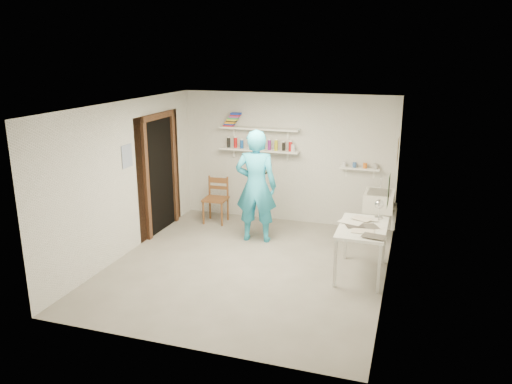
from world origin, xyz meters
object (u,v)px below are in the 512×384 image
(belfast_sink, at_px, (379,201))
(man, at_px, (256,186))
(wooden_chair, at_px, (216,199))
(work_table, at_px, (361,251))
(desk_lamp, at_px, (379,204))
(wall_clock, at_px, (262,165))

(belfast_sink, xyz_separation_m, man, (-1.96, -0.63, 0.25))
(man, xyz_separation_m, wooden_chair, (-1.00, 0.64, -0.50))
(belfast_sink, relative_size, wooden_chair, 0.66)
(work_table, distance_m, desk_lamp, 0.76)
(man, height_order, wooden_chair, man)
(wooden_chair, bearing_deg, man, -34.76)
(wooden_chair, xyz_separation_m, work_table, (2.86, -1.49, -0.09))
(wall_clock, distance_m, wooden_chair, 1.38)
(man, xyz_separation_m, desk_lamp, (2.04, -0.40, 0.00))
(belfast_sink, bearing_deg, desk_lamp, -86.04)
(man, relative_size, desk_lamp, 13.82)
(desk_lamp, bearing_deg, belfast_sink, 93.96)
(work_table, bearing_deg, belfast_sink, 85.74)
(desk_lamp, bearing_deg, man, 168.80)
(man, height_order, desk_lamp, man)
(work_table, relative_size, desk_lamp, 8.00)
(man, bearing_deg, wooden_chair, -39.67)
(man, height_order, wall_clock, man)
(wall_clock, height_order, work_table, wall_clock)
(wooden_chair, xyz_separation_m, desk_lamp, (3.04, -1.05, 0.50))
(belfast_sink, distance_m, wooden_chair, 2.98)
(wall_clock, height_order, desk_lamp, wall_clock)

